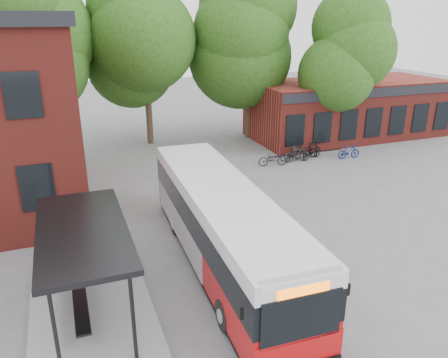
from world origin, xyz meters
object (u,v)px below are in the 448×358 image
object	(u,v)px
bus_shelter	(87,273)
bicycle_3	(293,154)
bicycle_4	(304,150)
bicycle_5	(312,151)
city_bus	(223,228)
bicycle_0	(273,159)
bicycle_7	(349,152)
bicycle_1	(297,154)

from	to	relation	value
bus_shelter	bicycle_3	size ratio (longest dim) A/B	4.28
bicycle_4	bicycle_5	world-z (taller)	bicycle_5
city_bus	bicycle_0	xyz separation A→B (m)	(6.60, 9.19, -1.00)
bicycle_5	bicycle_7	world-z (taller)	bicycle_5
bicycle_5	bicycle_7	bearing A→B (deg)	-128.71
bicycle_1	bicycle_4	size ratio (longest dim) A/B	0.91
bicycle_4	bicycle_5	xyz separation A→B (m)	(0.24, -0.57, 0.07)
bicycle_3	bicycle_4	world-z (taller)	bicycle_3
bicycle_1	bicycle_4	bearing A→B (deg)	-42.14
bus_shelter	bicycle_4	xyz separation A→B (m)	(13.83, 11.35, -0.98)
bicycle_1	city_bus	bearing A→B (deg)	147.23
bicycle_3	bicycle_4	distance (m)	1.24
bicycle_0	bicycle_1	distance (m)	1.73
bus_shelter	bicycle_5	size ratio (longest dim) A/B	3.94
city_bus	bicycle_0	size ratio (longest dim) A/B	6.62
city_bus	bicycle_1	size ratio (longest dim) A/B	7.07
bus_shelter	bicycle_7	xyz separation A→B (m)	(16.28, 10.07, -1.00)
city_bus	bus_shelter	bearing A→B (deg)	-162.88
bicycle_4	bicycle_5	distance (m)	0.63
bus_shelter	bicycle_1	bearing A→B (deg)	39.40
bus_shelter	bicycle_4	distance (m)	17.92
city_bus	bicycle_4	size ratio (longest dim) A/B	6.42
bicycle_0	bicycle_3	size ratio (longest dim) A/B	1.05
bus_shelter	bicycle_0	distance (m)	15.36
bicycle_0	bicycle_3	distance (m)	1.56
bicycle_4	bicycle_1	bearing A→B (deg)	152.68
bicycle_0	bicycle_7	xyz separation A→B (m)	(5.06, -0.38, -0.00)
bicycle_1	bicycle_5	world-z (taller)	bicycle_5
bicycle_3	bicycle_5	world-z (taller)	bicycle_5
bus_shelter	bicycle_7	world-z (taller)	bus_shelter
city_bus	bicycle_4	world-z (taller)	city_bus
bus_shelter	bicycle_1	distance (m)	16.78
bicycle_0	bicycle_7	size ratio (longest dim) A/B	1.15
bicycle_4	bicycle_3	bearing A→B (deg)	141.79
city_bus	bicycle_3	bearing A→B (deg)	51.36
bicycle_1	bicycle_5	bearing A→B (deg)	-73.72
bicycle_4	bicycle_5	bearing A→B (deg)	-133.42
bus_shelter	bicycle_7	distance (m)	19.16
bicycle_5	bicycle_4	bearing A→B (deg)	2.20
bus_shelter	bicycle_5	distance (m)	17.75
bicycle_7	bicycle_4	bearing A→B (deg)	65.91
bicycle_7	bicycle_1	bearing A→B (deg)	84.10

